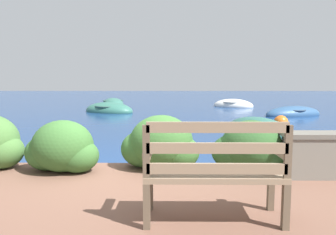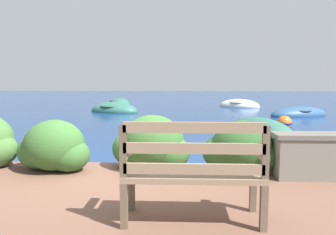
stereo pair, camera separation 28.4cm
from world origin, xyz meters
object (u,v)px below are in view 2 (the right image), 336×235
at_px(rowboat_far, 114,110).
at_px(rowboat_outer, 239,106).
at_px(mooring_buoy, 284,123).
at_px(rowboat_nearest, 259,132).
at_px(park_bench, 193,169).
at_px(rowboat_distant, 120,104).
at_px(rowboat_mid, 299,115).

bearing_deg(rowboat_far, rowboat_outer, -128.81).
bearing_deg(mooring_buoy, rowboat_nearest, -123.72).
bearing_deg(mooring_buoy, rowboat_far, 146.93).
relative_size(rowboat_outer, mooring_buoy, 4.87).
bearing_deg(park_bench, rowboat_nearest, 69.21).
distance_m(rowboat_far, rowboat_outer, 7.05).
xyz_separation_m(rowboat_nearest, rowboat_far, (-5.30, 6.14, 0.00)).
bearing_deg(rowboat_distant, rowboat_nearest, -166.54).
height_order(park_bench, rowboat_nearest, park_bench).
bearing_deg(rowboat_nearest, rowboat_outer, 145.59).
distance_m(rowboat_far, mooring_buoy, 7.81).
bearing_deg(rowboat_mid, rowboat_distant, 127.49).
relative_size(rowboat_far, rowboat_distant, 0.95).
relative_size(rowboat_distant, mooring_buoy, 5.56).
height_order(rowboat_outer, rowboat_distant, rowboat_outer).
height_order(rowboat_nearest, mooring_buoy, rowboat_nearest).
bearing_deg(park_bench, rowboat_outer, 76.16).
bearing_deg(rowboat_distant, rowboat_mid, -139.54).
bearing_deg(rowboat_far, rowboat_distant, -57.24).
bearing_deg(park_bench, rowboat_mid, 63.89).
height_order(rowboat_far, rowboat_outer, rowboat_far).
distance_m(rowboat_distant, mooring_buoy, 11.19).
bearing_deg(rowboat_outer, rowboat_nearest, 114.53).
distance_m(rowboat_outer, mooring_buoy, 7.36).
bearing_deg(rowboat_outer, mooring_buoy, 122.61).
distance_m(park_bench, mooring_buoy, 8.66).
distance_m(rowboat_nearest, rowboat_outer, 9.29).
relative_size(rowboat_nearest, rowboat_distant, 0.88).
xyz_separation_m(rowboat_mid, rowboat_far, (-8.02, 1.39, 0.01)).
xyz_separation_m(rowboat_outer, rowboat_distant, (-6.92, 1.27, -0.00)).
height_order(rowboat_mid, rowboat_outer, rowboat_outer).
distance_m(rowboat_outer, rowboat_distant, 7.04).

